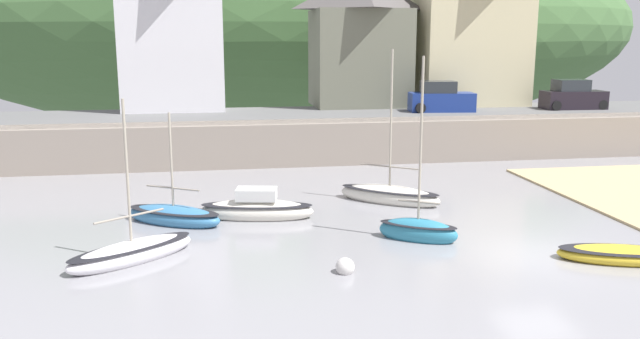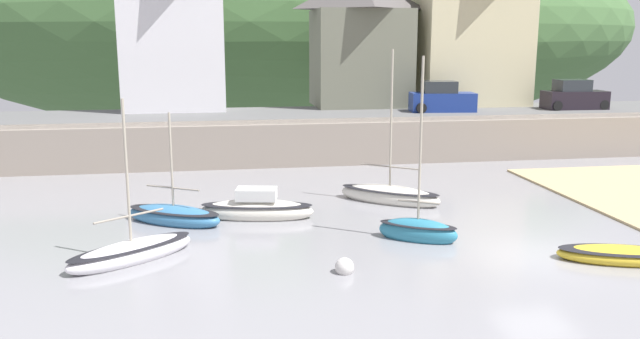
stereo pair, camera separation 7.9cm
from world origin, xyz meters
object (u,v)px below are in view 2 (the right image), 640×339
Objects in this scene: waterfront_building_centre at (361,38)px; motorboat_with_cabin at (174,215)px; waterfront_building_left at (173,25)px; parked_car_by_wall at (574,97)px; mooring_buoy at (344,267)px; sailboat_white_hull at (622,255)px; parked_car_near_slipway at (442,99)px; waterfront_building_right at (469,31)px; dinghy_open_wooden at (132,252)px; sailboat_blue_trim at (418,230)px; rowboat_small_beached at (389,195)px; sailboat_nearest_shore at (257,209)px.

waterfront_building_centre is 2.02× the size of motorboat_with_cabin.
waterfront_building_left is 2.60× the size of parked_car_by_wall.
parked_car_by_wall reaches higher than mooring_buoy.
sailboat_white_hull is 0.99× the size of parked_car_near_slipway.
waterfront_building_right is (7.83, 0.00, 0.54)m from waterfront_building_centre.
waterfront_building_left is 12.61m from waterfront_building_centre.
waterfront_building_centre is 1.68× the size of dinghy_open_wooden.
parked_car_near_slipway is (7.40, 18.40, 2.85)m from sailboat_blue_trim.
waterfront_building_centre reaches higher than mooring_buoy.
parked_car_near_slipway is at bearing 73.81° from motorboat_with_cabin.
parked_car_near_slipway is (-3.48, -4.50, -4.35)m from waterfront_building_right.
dinghy_open_wooden is (-10.15, -5.89, -0.04)m from rowboat_small_beached.
dinghy_open_wooden is at bearing -118.53° from waterfront_building_centre.
waterfront_building_left is at bearing 180.00° from waterfront_building_centre.
waterfront_building_centre is at bearing 118.29° from rowboat_small_beached.
sailboat_white_hull is 8.96m from mooring_buoy.
dinghy_open_wooden is 1.20× the size of motorboat_with_cabin.
sailboat_white_hull is 10.03m from rowboat_small_beached.
sailboat_nearest_shore is at bearing -144.85° from parked_car_by_wall.
waterfront_building_centre is 27.30m from mooring_buoy.
motorboat_with_cabin is at bearing -148.06° from parked_car_by_wall.
sailboat_nearest_shore is at bearing -77.98° from waterfront_building_left.
sailboat_blue_trim is (-10.88, -22.90, -7.20)m from waterfront_building_right.
waterfront_building_right is at bearing 12.22° from dinghy_open_wooden.
parked_car_by_wall is at bearing 81.15° from sailboat_white_hull.
sailboat_blue_trim reaches higher than dinghy_open_wooden.
waterfront_building_right is (20.41, 0.00, -0.32)m from waterfront_building_left.
motorboat_with_cabin is (0.87, -19.34, -7.59)m from waterfront_building_left.
dinghy_open_wooden reaches higher than parked_car_by_wall.
sailboat_nearest_shore is 0.69× the size of rowboat_small_beached.
motorboat_with_cabin reaches higher than sailboat_nearest_shore.
waterfront_building_centre reaches higher than sailboat_nearest_shore.
sailboat_blue_trim reaches higher than sailboat_nearest_shore.
parked_car_by_wall is at bearing 61.50° from motorboat_with_cabin.
waterfront_building_centre reaches higher than parked_car_near_slipway.
mooring_buoy is (6.53, -2.18, -0.10)m from dinghy_open_wooden.
waterfront_building_left reaches higher than sailboat_white_hull.
sailboat_white_hull is 21.88m from parked_car_near_slipway.
waterfront_building_left is 24.70m from dinghy_open_wooden.
dinghy_open_wooden is at bearing -131.25° from waterfront_building_right.
motorboat_with_cabin is at bearing -87.42° from waterfront_building_left.
motorboat_with_cabin is (-14.41, 6.77, 0.08)m from sailboat_white_hull.
sailboat_nearest_shore reaches higher than sailboat_white_hull.
waterfront_building_right is 2.17× the size of sailboat_nearest_shore.
parked_car_by_wall is at bearing 75.78° from rowboat_small_beached.
waterfront_building_centre is at bearing -0.00° from waterfront_building_left.
sailboat_nearest_shore is 0.87× the size of dinghy_open_wooden.
waterfront_building_left is at bearing 52.99° from dinghy_open_wooden.
waterfront_building_left is at bearing 103.84° from mooring_buoy.
parked_car_near_slipway reaches higher than mooring_buoy.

